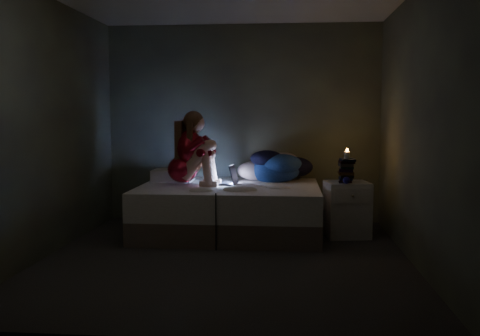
# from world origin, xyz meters

# --- Properties ---
(floor) EXTENTS (3.60, 3.80, 0.02)m
(floor) POSITION_xyz_m (0.00, 0.00, -0.01)
(floor) COLOR black
(floor) RESTS_ON ground
(wall_back) EXTENTS (3.60, 0.02, 2.60)m
(wall_back) POSITION_xyz_m (0.00, 1.91, 1.30)
(wall_back) COLOR #383935
(wall_back) RESTS_ON ground
(wall_front) EXTENTS (3.60, 0.02, 2.60)m
(wall_front) POSITION_xyz_m (0.00, -1.91, 1.30)
(wall_front) COLOR #383935
(wall_front) RESTS_ON ground
(wall_left) EXTENTS (0.02, 3.80, 2.60)m
(wall_left) POSITION_xyz_m (-1.81, 0.00, 1.30)
(wall_left) COLOR #383935
(wall_left) RESTS_ON ground
(wall_right) EXTENTS (0.02, 3.80, 2.60)m
(wall_right) POSITION_xyz_m (1.81, 0.00, 1.30)
(wall_right) COLOR #383935
(wall_right) RESTS_ON ground
(bed) EXTENTS (2.11, 1.58, 0.58)m
(bed) POSITION_xyz_m (-0.09, 1.10, 0.29)
(bed) COLOR beige
(bed) RESTS_ON ground
(pillow) EXTENTS (0.49, 0.35, 0.14)m
(pillow) POSITION_xyz_m (-0.85, 1.46, 0.65)
(pillow) COLOR white
(pillow) RESTS_ON bed
(woman) EXTENTS (0.58, 0.40, 0.89)m
(woman) POSITION_xyz_m (-0.64, 1.08, 1.03)
(woman) COLOR #6F0007
(woman) RESTS_ON bed
(laptop) EXTENTS (0.38, 0.29, 0.25)m
(laptop) POSITION_xyz_m (-0.19, 1.17, 0.71)
(laptop) COLOR black
(laptop) RESTS_ON bed
(clothes_pile) EXTENTS (0.81, 0.72, 0.41)m
(clothes_pile) POSITION_xyz_m (0.44, 1.56, 0.79)
(clothes_pile) COLOR navy
(clothes_pile) RESTS_ON bed
(nightstand) EXTENTS (0.54, 0.50, 0.64)m
(nightstand) POSITION_xyz_m (1.30, 1.06, 0.32)
(nightstand) COLOR silver
(nightstand) RESTS_ON ground
(book_stack) EXTENTS (0.19, 0.25, 0.24)m
(book_stack) POSITION_xyz_m (1.29, 1.07, 0.76)
(book_stack) COLOR black
(book_stack) RESTS_ON nightstand
(candle) EXTENTS (0.07, 0.07, 0.08)m
(candle) POSITION_xyz_m (1.29, 1.07, 0.93)
(candle) COLOR beige
(candle) RESTS_ON book_stack
(phone) EXTENTS (0.10, 0.15, 0.01)m
(phone) POSITION_xyz_m (1.21, 1.00, 0.65)
(phone) COLOR black
(phone) RESTS_ON nightstand
(blue_orb) EXTENTS (0.08, 0.08, 0.08)m
(blue_orb) POSITION_xyz_m (1.24, 0.90, 0.68)
(blue_orb) COLOR navy
(blue_orb) RESTS_ON nightstand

